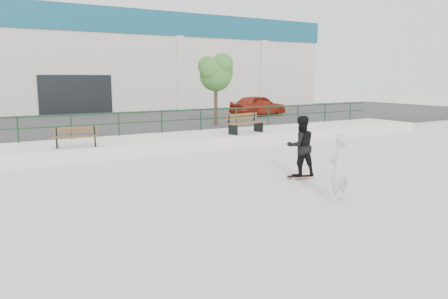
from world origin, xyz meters
TOP-DOWN VIEW (x-y plane):
  - ground at (0.00, 0.00)m, footprint 120.00×120.00m
  - ledge at (0.00, 9.50)m, footprint 30.00×3.00m
  - parking_strip at (0.00, 18.00)m, footprint 60.00×14.00m
  - railing at (-0.00, 10.80)m, footprint 28.00×0.06m
  - commercial_building at (-0.00, 31.99)m, footprint 44.20×16.33m
  - bench_left at (-3.27, 8.64)m, footprint 1.65×0.78m
  - bench_right at (4.27, 8.86)m, footprint 2.05×0.97m
  - tree at (4.82, 12.51)m, footprint 2.12×1.88m
  - red_car at (9.96, 15.99)m, footprint 4.28×2.27m
  - skateboard at (1.88, 2.14)m, footprint 0.80×0.44m
  - standing_skater at (1.88, 2.14)m, footprint 1.03×0.89m
  - seated_skater at (1.08, -0.23)m, footprint 0.68×0.51m

SIDE VIEW (x-z plane):
  - ground at x=0.00m, z-range 0.00..0.00m
  - skateboard at x=1.88m, z-range 0.03..0.12m
  - ledge at x=0.00m, z-range 0.00..0.50m
  - parking_strip at x=0.00m, z-range 0.00..0.50m
  - seated_skater at x=1.08m, z-range 0.00..1.70m
  - bench_left at x=-3.27m, z-range 0.50..1.23m
  - bench_right at x=4.27m, z-range 0.50..1.40m
  - standing_skater at x=1.88m, z-range 0.09..1.91m
  - red_car at x=9.96m, z-range 0.50..1.89m
  - railing at x=0.00m, z-range 0.73..1.76m
  - tree at x=4.82m, z-range 1.44..5.21m
  - commercial_building at x=0.00m, z-range 0.58..8.58m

